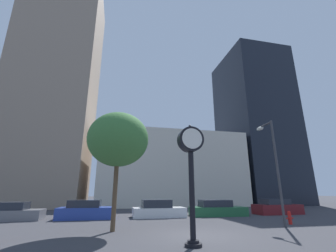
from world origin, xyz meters
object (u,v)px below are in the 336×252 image
at_px(street_clock, 191,159).
at_px(car_blue, 86,211).
at_px(car_grey, 11,213).
at_px(car_maroon, 277,208).
at_px(street_lamp_right, 271,154).
at_px(car_white, 158,210).
at_px(car_green, 217,209).
at_px(fire_hydrant_far, 290,217).
at_px(bare_tree, 118,140).

bearing_deg(street_clock, car_blue, 116.12).
bearing_deg(car_blue, car_grey, -179.91).
relative_size(car_blue, car_maroon, 0.99).
relative_size(car_maroon, street_lamp_right, 0.67).
height_order(car_grey, street_lamp_right, street_lamp_right).
distance_m(car_white, street_lamp_right, 9.50).
height_order(car_green, car_maroon, car_maroon).
xyz_separation_m(street_clock, car_maroon, (11.33, 10.11, -2.62)).
bearing_deg(car_green, car_grey, -177.82).
bearing_deg(street_lamp_right, car_green, 99.70).
height_order(car_white, fire_hydrant_far, car_white).
height_order(car_grey, bare_tree, bare_tree).
relative_size(car_grey, street_lamp_right, 0.64).
bearing_deg(car_green, car_maroon, 4.76).
distance_m(street_clock, street_lamp_right, 7.58).
distance_m(car_maroon, bare_tree, 16.06).
height_order(car_white, car_maroon, car_maroon).
xyz_separation_m(car_grey, car_white, (10.44, -0.12, 0.03)).
bearing_deg(car_white, car_green, -1.19).
bearing_deg(car_white, street_lamp_right, -46.51).
xyz_separation_m(car_green, street_lamp_right, (1.07, -6.26, 3.66)).
bearing_deg(car_blue, fire_hydrant_far, -22.82).
height_order(car_blue, car_maroon, car_blue).
xyz_separation_m(car_white, bare_tree, (-3.41, -6.04, 4.18)).
xyz_separation_m(car_grey, fire_hydrant_far, (17.66, -5.88, -0.12)).
bearing_deg(bare_tree, car_maroon, 23.30).
xyz_separation_m(car_blue, car_white, (5.40, 0.01, -0.02)).
bearing_deg(car_white, fire_hydrant_far, -38.70).
distance_m(car_green, fire_hydrant_far, 6.09).
distance_m(car_green, car_maroon, 5.85).
bearing_deg(car_blue, street_clock, -62.25).
bearing_deg(car_white, car_blue, 179.98).
distance_m(car_green, street_lamp_right, 7.33).
relative_size(car_white, fire_hydrant_far, 5.30).
relative_size(fire_hydrant_far, street_lamp_right, 0.12).
relative_size(car_blue, street_lamp_right, 0.66).
bearing_deg(street_lamp_right, bare_tree, 178.15).
distance_m(fire_hydrant_far, street_lamp_right, 4.01).
height_order(car_blue, fire_hydrant_far, car_blue).
bearing_deg(street_lamp_right, street_clock, -150.79).
xyz_separation_m(street_lamp_right, bare_tree, (-9.47, 0.31, 0.53)).
distance_m(fire_hydrant_far, bare_tree, 11.49).
bearing_deg(car_maroon, car_green, -179.09).
height_order(car_white, car_green, car_white).
bearing_deg(car_white, car_grey, 179.17).
distance_m(car_grey, car_white, 10.44).
distance_m(car_white, car_maroon, 10.83).
bearing_deg(bare_tree, car_white, 60.54).
bearing_deg(car_grey, street_lamp_right, -23.05).
relative_size(car_maroon, bare_tree, 0.67).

